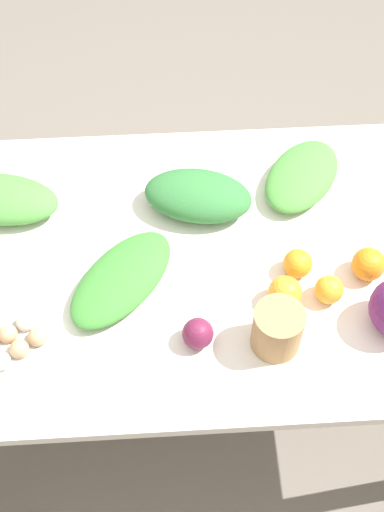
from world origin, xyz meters
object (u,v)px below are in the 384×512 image
at_px(greens_bunch_beet_tops, 198,196).
at_px(orange_3, 298,263).
at_px(orange_0, 329,290).
at_px(egg_carton, 7,353).
at_px(beet_root, 200,333).
at_px(paper_bag, 277,329).
at_px(orange_2, 285,293).
at_px(orange_1, 369,264).
at_px(greens_bunch_dandelion, 302,176).
at_px(greens_bunch_scallion, 122,279).

height_order(greens_bunch_beet_tops, orange_3, greens_bunch_beet_tops).
bearing_deg(orange_0, greens_bunch_beet_tops, -45.08).
bearing_deg(egg_carton, orange_3, 160.84).
distance_m(beet_root, orange_3, 0.31).
bearing_deg(paper_bag, orange_2, -107.46).
bearing_deg(greens_bunch_beet_tops, orange_1, 149.81).
bearing_deg(orange_1, greens_bunch_beet_tops, -30.19).
height_order(egg_carton, orange_3, egg_carton).
height_order(egg_carton, greens_bunch_beet_tops, greens_bunch_beet_tops).
bearing_deg(orange_3, orange_1, 174.78).
bearing_deg(paper_bag, egg_carton, 1.35).
height_order(greens_bunch_dandelion, orange_2, orange_2).
distance_m(egg_carton, orange_3, 0.73).
height_order(paper_bag, orange_0, paper_bag).
bearing_deg(orange_1, greens_bunch_scallion, -0.07).
bearing_deg(orange_1, orange_2, 17.62).
height_order(greens_bunch_beet_tops, orange_0, greens_bunch_beet_tops).
relative_size(egg_carton, greens_bunch_beet_tops, 0.86).
distance_m(greens_bunch_beet_tops, greens_bunch_dandelion, 0.29).
distance_m(greens_bunch_scallion, orange_0, 0.51).
height_order(egg_carton, beet_root, egg_carton).
xyz_separation_m(orange_2, orange_3, (-0.04, -0.08, -0.00)).
distance_m(greens_bunch_scallion, orange_3, 0.44).
distance_m(orange_0, orange_3, 0.10).
xyz_separation_m(greens_bunch_scallion, greens_bunch_beet_tops, (-0.20, -0.24, 0.02)).
bearing_deg(paper_bag, greens_bunch_scallion, -26.58).
bearing_deg(orange_0, greens_bunch_dandelion, -88.06).
distance_m(orange_0, orange_2, 0.11).
bearing_deg(orange_2, greens_bunch_dandelion, -104.59).
bearing_deg(beet_root, greens_bunch_beet_tops, -93.05).
xyz_separation_m(greens_bunch_dandelion, orange_1, (-0.12, 0.30, 0.01)).
relative_size(egg_carton, paper_bag, 1.92).
height_order(orange_0, orange_1, orange_1).
height_order(egg_carton, orange_0, egg_carton).
bearing_deg(orange_2, beet_root, 24.40).
height_order(beet_root, orange_0, beet_root).
relative_size(beet_root, orange_2, 0.90).
xyz_separation_m(paper_bag, orange_1, (-0.25, -0.18, -0.02)).
bearing_deg(greens_bunch_beet_tops, orange_3, 136.62).
distance_m(greens_bunch_scallion, orange_1, 0.61).
height_order(greens_bunch_scallion, beet_root, beet_root).
xyz_separation_m(paper_bag, greens_bunch_beet_tops, (0.16, -0.41, -0.02)).
distance_m(beet_root, orange_1, 0.46).
height_order(orange_0, orange_2, orange_2).
relative_size(paper_bag, orange_0, 1.81).
bearing_deg(orange_0, paper_bag, 38.83).
height_order(paper_bag, orange_2, paper_bag).
xyz_separation_m(orange_1, orange_2, (0.22, 0.07, -0.00)).
bearing_deg(beet_root, greens_bunch_scallion, -42.36).
bearing_deg(orange_3, egg_carton, 16.73).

